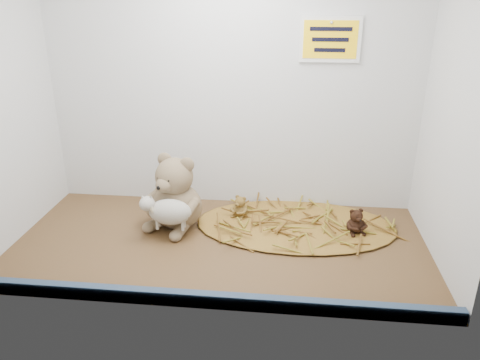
# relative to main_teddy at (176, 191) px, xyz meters

# --- Properties ---
(alcove_shell) EXTENTS (1.20, 0.60, 0.90)m
(alcove_shell) POSITION_rel_main_teddy_xyz_m (0.15, -0.01, 0.33)
(alcove_shell) COLOR #443117
(alcove_shell) RESTS_ON ground
(front_rail) EXTENTS (1.19, 0.02, 0.04)m
(front_rail) POSITION_rel_main_teddy_xyz_m (0.15, -0.39, -0.10)
(front_rail) COLOR #32465F
(front_rail) RESTS_ON shelf_floor
(straw_bed) EXTENTS (0.62, 0.36, 0.01)m
(straw_bed) POSITION_rel_main_teddy_xyz_m (0.37, 0.03, -0.11)
(straw_bed) COLOR brown
(straw_bed) RESTS_ON shelf_floor
(main_teddy) EXTENTS (0.25, 0.26, 0.23)m
(main_teddy) POSITION_rel_main_teddy_xyz_m (0.00, 0.00, 0.00)
(main_teddy) COLOR #80664F
(main_teddy) RESTS_ON shelf_floor
(toy_lamb) EXTENTS (0.16, 0.10, 0.11)m
(toy_lamb) POSITION_rel_main_teddy_xyz_m (0.00, -0.08, -0.03)
(toy_lamb) COLOR beige
(toy_lamb) RESTS_ON main_teddy
(mini_teddy_tan) EXTENTS (0.08, 0.08, 0.07)m
(mini_teddy_tan) POSITION_rel_main_teddy_xyz_m (0.19, 0.07, -0.07)
(mini_teddy_tan) COLOR brown
(mini_teddy_tan) RESTS_ON straw_bed
(mini_teddy_brown) EXTENTS (0.08, 0.08, 0.08)m
(mini_teddy_brown) POSITION_rel_main_teddy_xyz_m (0.55, -0.00, -0.07)
(mini_teddy_brown) COLOR black
(mini_teddy_brown) RESTS_ON straw_bed
(wall_sign) EXTENTS (0.16, 0.01, 0.11)m
(wall_sign) POSITION_rel_main_teddy_xyz_m (0.45, 0.19, 0.43)
(wall_sign) COLOR yellow
(wall_sign) RESTS_ON back_wall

